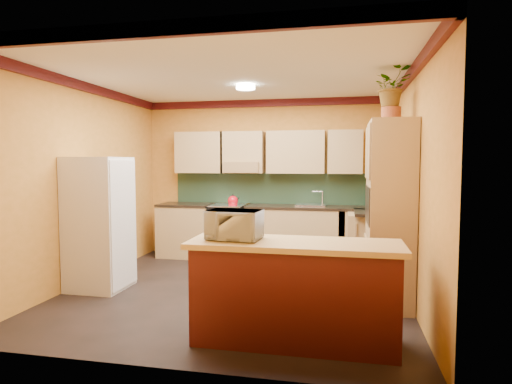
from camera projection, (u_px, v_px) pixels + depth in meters
room_shell at (242, 127)px, 5.56m from camera, size 4.24×4.24×2.72m
base_cabinets_back at (264, 234)px, 7.16m from camera, size 3.65×0.60×0.88m
countertop_back at (264, 206)px, 7.12m from camera, size 3.65×0.62×0.04m
stove at (228, 232)px, 7.28m from camera, size 0.58×0.58×0.91m
kettle at (233, 200)px, 7.17m from camera, size 0.18×0.18×0.18m
sink at (311, 205)px, 6.97m from camera, size 0.48×0.40×0.03m
base_cabinets_right at (375, 244)px, 6.25m from camera, size 0.60×0.80×0.88m
countertop_right at (376, 213)px, 6.22m from camera, size 0.62×0.80×0.04m
fridge at (99, 223)px, 5.50m from camera, size 0.68×0.66×1.70m
pantry at (389, 213)px, 4.89m from camera, size 0.48×0.90×2.10m
fern_pot at (391, 114)px, 4.86m from camera, size 0.22×0.22×0.16m
fern at (392, 87)px, 4.84m from camera, size 0.48×0.44×0.45m
breakfast_bar at (294, 295)px, 3.84m from camera, size 1.80×0.55×0.88m
bar_top at (294, 244)px, 3.81m from camera, size 1.90×0.65×0.05m
microwave at (234, 225)px, 3.91m from camera, size 0.51×0.36×0.27m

